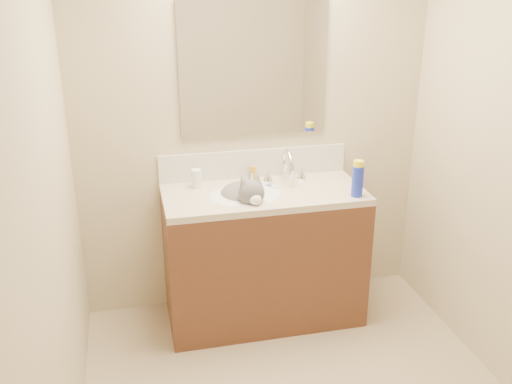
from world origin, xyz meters
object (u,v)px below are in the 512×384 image
basin (245,206)px  faucet (287,168)px  vanity_cabinet (264,258)px  silver_jar (250,176)px  cat (244,199)px  pill_bottle (196,179)px  spray_can (357,181)px  amber_bottle (253,173)px

basin → faucet: 0.38m
vanity_cabinet → faucet: size_ratio=4.29×
basin → silver_jar: silver_jar is taller
basin → cat: bearing=114.7°
basin → pill_bottle: bearing=144.7°
pill_bottle → faucet: bearing=-1.9°
spray_can → faucet: bearing=134.7°
vanity_cabinet → pill_bottle: (-0.38, 0.16, 0.51)m
cat → pill_bottle: cat is taller
basin → silver_jar: (0.08, 0.23, 0.10)m
vanity_cabinet → basin: size_ratio=2.67×
pill_bottle → basin: bearing=-35.3°
cat → pill_bottle: bearing=136.2°
cat → amber_bottle: 0.27m
faucet → cat: bearing=-152.6°
faucet → spray_can: (0.33, -0.33, 0.01)m
faucet → pill_bottle: faucet is taller
vanity_cabinet → spray_can: size_ratio=6.57×
vanity_cabinet → basin: bearing=-166.0°
faucet → basin: bearing=-150.9°
vanity_cabinet → spray_can: bearing=-21.0°
basin → faucet: size_ratio=1.61×
basin → pill_bottle: 0.35m
spray_can → cat: bearing=164.6°
silver_jar → spray_can: (0.55, -0.39, 0.06)m
silver_jar → amber_bottle: bearing=38.0°
cat → pill_bottle: (-0.26, 0.18, 0.09)m
vanity_cabinet → basin: basin is taller
silver_jar → cat: bearing=-111.2°
faucet → silver_jar: (-0.22, 0.06, -0.06)m
spray_can → basin: bearing=165.3°
spray_can → silver_jar: bearing=144.5°
vanity_cabinet → amber_bottle: bearing=95.0°
silver_jar → spray_can: size_ratio=0.31×
basin → silver_jar: 0.26m
vanity_cabinet → amber_bottle: size_ratio=13.57×
spray_can → vanity_cabinet: bearing=159.0°
silver_jar → faucet: bearing=-15.2°
silver_jar → amber_bottle: amber_bottle is taller
vanity_cabinet → faucet: 0.58m
basin → faucet: (0.30, 0.17, 0.16)m
faucet → silver_jar: bearing=164.8°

